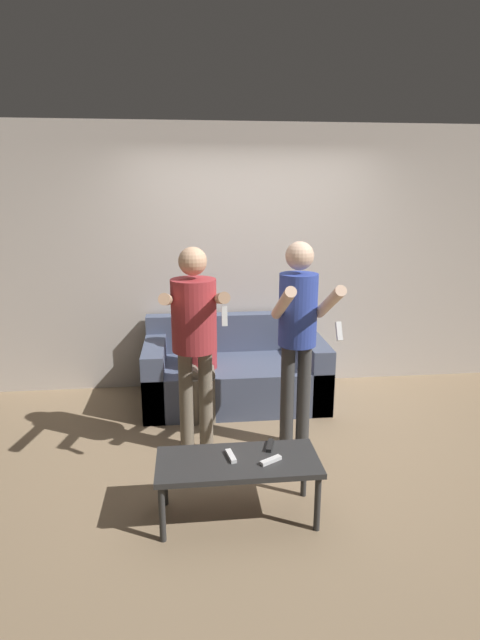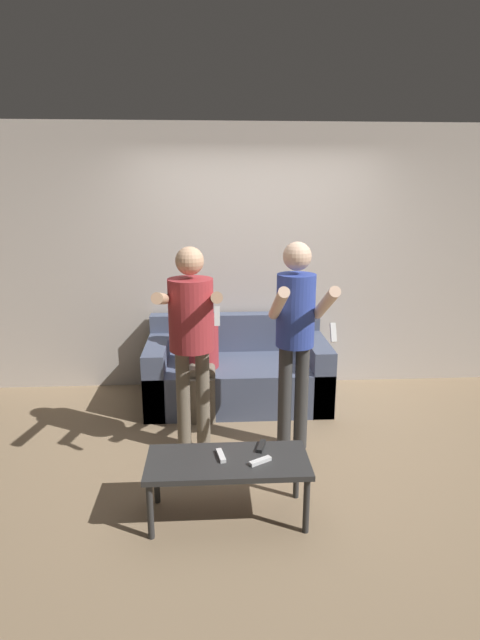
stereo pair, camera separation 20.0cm
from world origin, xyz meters
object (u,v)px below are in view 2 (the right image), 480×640
Objects in this scene: couch at (237,374)px; person_standing_left at (191,327)px; person_standing_right at (296,326)px; remote_far at (261,446)px; person_seated at (201,347)px; remote_near at (260,461)px; coffee_table at (228,466)px; remote_mid at (221,456)px.

couch is 1.32m from person_standing_left.
person_standing_right is 10.96× the size of remote_far.
couch is 1.51× the size of person_seated.
person_standing_right is at bearing 68.40° from remote_near.
person_standing_left is at bearing 179.73° from person_standing_right.
coffee_table is 6.69× the size of remote_mid.
remote_mid is at bearing 144.39° from coffee_table.
couch is 11.37× the size of remote_far.
remote_far is (0.23, 0.14, 0.06)m from coffee_table.
couch is at bearing 31.81° from person_seated.
couch reaches higher than remote_near.
coffee_table is 0.27m from remote_far.
person_standing_right is 1.19m from remote_mid.
person_standing_right is at bearing -0.27° from person_standing_left.
coffee_table is at bearing -35.61° from remote_mid.
person_seated is at bearing 86.03° from person_standing_left.
person_standing_left reaches higher than couch.
person_standing_left reaches higher than coffee_table.
person_standing_left is 11.20× the size of remote_near.
remote_far is at bearing -56.64° from person_standing_left.
coffee_table is at bearing 166.15° from remote_near.
remote_far is at bearing 30.95° from coffee_table.
person_seated is 7.52× the size of remote_mid.
couch is at bearing 91.39° from remote_near.
person_standing_right is 1.00m from remote_far.
remote_near is (-0.36, -0.90, -0.62)m from person_standing_right.
person_standing_left is 1.43× the size of person_seated.
remote_far is at bearing 82.45° from remote_near.
person_standing_right is 1.16m from person_seated.
remote_far is at bearing 21.49° from remote_mid.
couch is 1.90m from remote_near.
remote_mid is at bearing 161.87° from remote_near.
remote_mid reaches higher than coffee_table.
person_standing_left is at bearing 116.36° from remote_near.
couch is at bearing 85.17° from coffee_table.
couch is 0.54m from person_seated.
coffee_table is at bearing -83.32° from person_seated.
person_seated is 1.12× the size of coffee_table.
person_standing_right reaches higher than person_seated.
remote_mid is at bearing -84.69° from person_seated.
person_seated reaches higher than coffee_table.
person_seated is at bearing 133.72° from person_standing_right.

